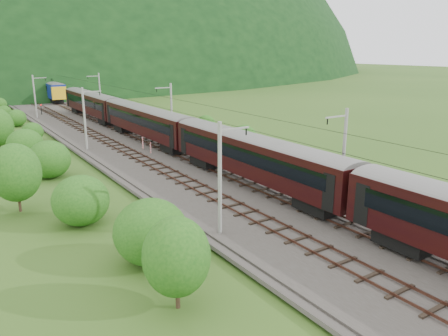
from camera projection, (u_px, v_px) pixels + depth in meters
ground at (286, 219)px, 34.52m from camera, size 600.00×600.00×0.00m
railbed at (218, 185)px, 42.53m from camera, size 14.00×220.00×0.30m
track_left at (196, 187)px, 41.20m from camera, size 2.40×220.00×0.27m
track_right at (238, 179)px, 43.75m from camera, size 2.40×220.00×0.27m
catenary_left at (85, 117)px, 55.86m from camera, size 2.54×192.28×8.00m
catenary_right at (171, 110)px, 62.35m from camera, size 2.54×192.28×8.00m
overhead_wires at (218, 114)px, 40.69m from camera, size 4.83×198.00×0.03m
train at (190, 130)px, 50.58m from camera, size 3.30×156.62×5.76m
hazard_post_near at (151, 148)px, 54.63m from camera, size 0.15×0.15×1.40m
hazard_post_far at (143, 143)px, 56.90m from camera, size 0.17×0.17×1.63m
signal at (41, 109)px, 86.39m from camera, size 0.23×0.23×2.03m
vegetation_left at (56, 175)px, 37.24m from camera, size 10.57×147.70×7.08m
vegetation_right at (258, 145)px, 54.83m from camera, size 5.41×107.46×3.06m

